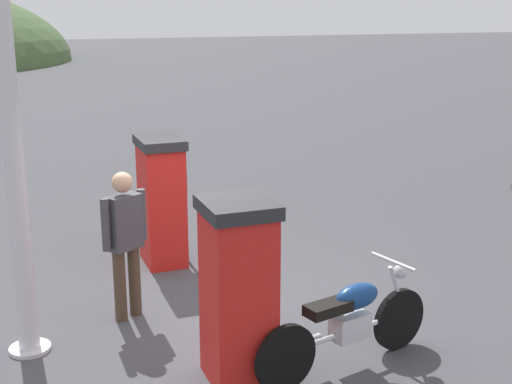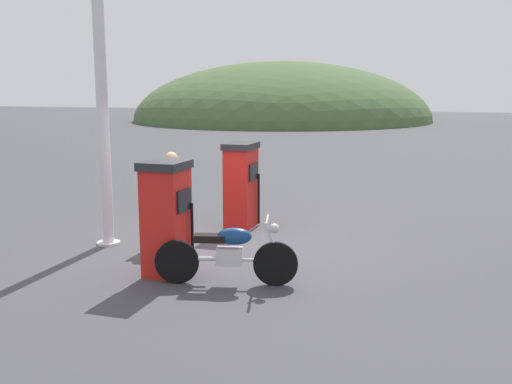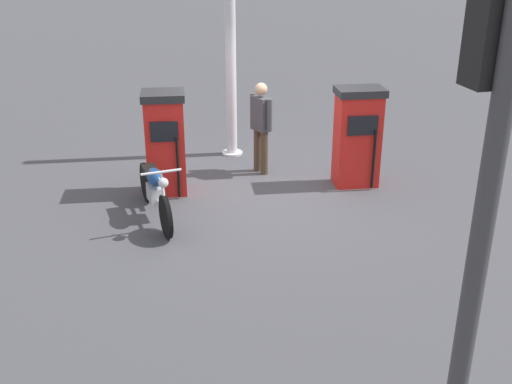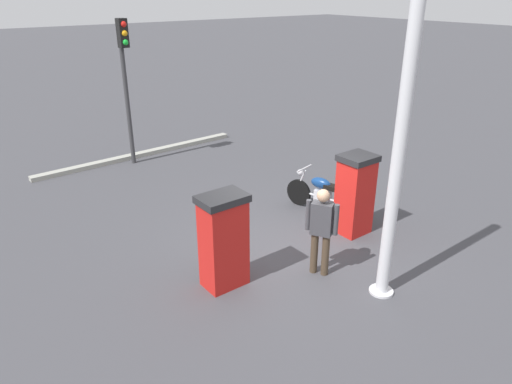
# 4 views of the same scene
# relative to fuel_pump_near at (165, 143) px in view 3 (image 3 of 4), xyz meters

# --- Properties ---
(ground_plane) EXTENTS (120.00, 120.00, 0.00)m
(ground_plane) POSITION_rel_fuel_pump_near_xyz_m (0.19, 1.57, -0.85)
(ground_plane) COLOR #424247
(fuel_pump_near) EXTENTS (0.65, 0.68, 1.67)m
(fuel_pump_near) POSITION_rel_fuel_pump_near_xyz_m (0.00, 0.00, 0.00)
(fuel_pump_near) COLOR red
(fuel_pump_near) RESTS_ON ground
(fuel_pump_far) EXTENTS (0.59, 0.78, 1.65)m
(fuel_pump_far) POSITION_rel_fuel_pump_near_xyz_m (-0.00, 3.13, -0.01)
(fuel_pump_far) COLOR red
(fuel_pump_far) RESTS_ON ground
(motorcycle_near_pump) EXTENTS (1.94, 0.71, 0.95)m
(motorcycle_near_pump) POSITION_rel_fuel_pump_near_xyz_m (1.01, -0.15, -0.39)
(motorcycle_near_pump) COLOR black
(motorcycle_near_pump) RESTS_ON ground
(attendant_person) EXTENTS (0.54, 0.36, 1.61)m
(attendant_person) POSITION_rel_fuel_pump_near_xyz_m (-0.72, 1.62, 0.07)
(attendant_person) COLOR #473828
(attendant_person) RESTS_ON ground
(roadside_traffic_light) EXTENTS (0.39, 0.26, 3.93)m
(roadside_traffic_light) POSITION_rel_fuel_pump_near_xyz_m (6.55, 1.93, 1.82)
(roadside_traffic_light) COLOR #38383A
(roadside_traffic_light) RESTS_ON ground
(canopy_support_pole) EXTENTS (0.40, 0.40, 4.65)m
(canopy_support_pole) POSITION_rel_fuel_pump_near_xyz_m (-1.76, 1.18, 1.40)
(canopy_support_pole) COLOR silver
(canopy_support_pole) RESTS_ON ground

